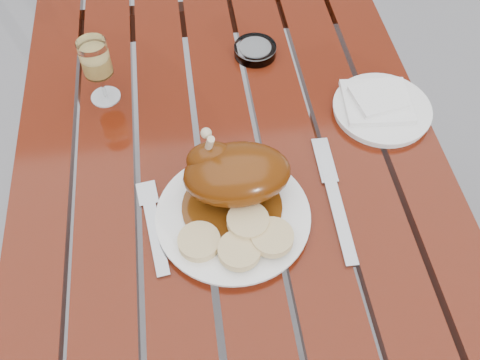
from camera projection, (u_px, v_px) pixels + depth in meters
name	position (u px, v px, depth m)	size (l,w,h in m)	color
ground	(235.00, 320.00, 1.59)	(60.00, 60.00, 0.00)	slate
table	(234.00, 262.00, 1.29)	(0.80, 1.20, 0.75)	#62190B
dinner_plate	(233.00, 217.00, 0.91)	(0.26, 0.26, 0.02)	white
roast_duck	(233.00, 174.00, 0.89)	(0.19, 0.18, 0.13)	#562909
bread_dumplings	(240.00, 237.00, 0.86)	(0.19, 0.12, 0.03)	#E2C28A
wine_glass	(99.00, 71.00, 1.03)	(0.06, 0.06, 0.14)	#ECCB6B
side_plate	(382.00, 109.00, 1.06)	(0.19, 0.19, 0.02)	white
napkin	(377.00, 102.00, 1.05)	(0.13, 0.12, 0.01)	white
ashtray	(255.00, 50.00, 1.16)	(0.09, 0.09, 0.02)	#B2B7BC
fork	(155.00, 231.00, 0.90)	(0.02, 0.18, 0.01)	gray
knife	(337.00, 207.00, 0.93)	(0.02, 0.23, 0.01)	gray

